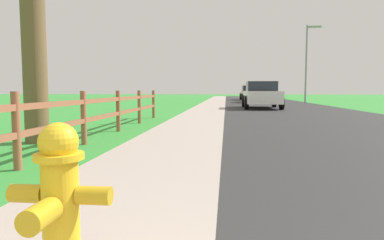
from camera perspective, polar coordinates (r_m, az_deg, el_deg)
The scene contains 10 objects.
ground_plane at distance 24.83m, azimuth 5.48°, elevation 2.45°, with size 120.00×120.00×0.00m, color green.
road_asphalt at distance 27.05m, azimuth 12.93°, elevation 2.56°, with size 7.00×66.00×0.01m, color #2E2E2E.
curb_concrete at distance 27.00m, azimuth -0.89°, elevation 2.68°, with size 6.00×66.00×0.01m, color #AF9F93.
grass_verge at distance 27.22m, azimuth -4.03°, elevation 2.69°, with size 5.00×66.00×0.00m, color green.
fire_hydrant at distance 2.06m, azimuth -20.96°, elevation -12.68°, with size 0.56×0.46×0.91m.
rail_fence at distance 7.12m, azimuth -17.38°, elevation 0.99°, with size 0.11×13.29×1.06m.
parked_suv_white at distance 20.98m, azimuth 11.31°, elevation 4.10°, with size 2.13×4.71×1.58m.
parked_car_silver at distance 30.73m, azimuth 11.00°, elevation 4.35°, with size 2.17×4.77×1.59m.
parked_car_beige at distance 38.09m, azimuth 9.54°, elevation 4.44°, with size 2.15×4.89×1.54m.
street_lamp at distance 29.97m, azimuth 18.47°, elevation 9.79°, with size 1.17×0.20×6.27m.
Camera 1 is at (0.07, 0.19, 1.08)m, focal length 32.49 mm.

